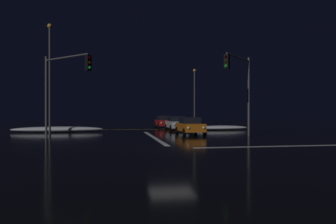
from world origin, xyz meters
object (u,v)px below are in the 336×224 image
object	(u,v)px
sedan_orange	(190,126)
traffic_signal_ne	(240,80)
sedan_silver	(176,123)
streetlamp_left_near	(50,71)
traffic_signal_nw	(63,80)
streetlamp_right_far	(194,93)
sedan_red	(164,122)

from	to	relation	value
sedan_orange	traffic_signal_ne	size ratio (longest dim) A/B	0.64
sedan_orange	sedan_silver	bearing A→B (deg)	89.51
sedan_orange	streetlamp_left_near	xyz separation A→B (m)	(-12.67, 3.16, 5.05)
sedan_orange	traffic_signal_ne	xyz separation A→B (m)	(3.41, -3.35, 3.86)
traffic_signal_ne	sedan_silver	bearing A→B (deg)	108.70
sedan_silver	streetlamp_left_near	size ratio (longest dim) A/B	0.42
traffic_signal_nw	streetlamp_right_far	world-z (taller)	streetlamp_right_far
sedan_orange	streetlamp_right_far	size ratio (longest dim) A/B	0.50
sedan_orange	sedan_red	distance (m)	12.26
sedan_orange	traffic_signal_nw	bearing A→B (deg)	-161.57
traffic_signal_ne	traffic_signal_nw	xyz separation A→B (m)	(-13.92, -0.16, -0.24)
sedan_orange	traffic_signal_nw	xyz separation A→B (m)	(-10.51, -3.50, 3.62)
sedan_red	traffic_signal_nw	size ratio (longest dim) A/B	0.68
sedan_silver	traffic_signal_nw	bearing A→B (deg)	-136.38
traffic_signal_ne	streetlamp_right_far	xyz separation A→B (m)	(2.00, 22.50, 0.31)
sedan_orange	sedan_silver	xyz separation A→B (m)	(0.06, 6.57, 0.00)
sedan_orange	traffic_signal_ne	bearing A→B (deg)	-44.46
traffic_signal_ne	streetlamp_left_near	size ratio (longest dim) A/B	0.66
sedan_orange	streetlamp_left_near	world-z (taller)	streetlamp_left_near
sedan_red	sedan_silver	bearing A→B (deg)	-85.13
sedan_silver	streetlamp_right_far	xyz separation A→B (m)	(5.36, 12.59, 4.17)
sedan_orange	sedan_red	world-z (taller)	same
sedan_silver	sedan_orange	bearing A→B (deg)	-90.49
traffic_signal_ne	streetlamp_right_far	world-z (taller)	streetlamp_right_far
sedan_red	traffic_signal_nw	distance (m)	19.05
sedan_red	streetlamp_left_near	xyz separation A→B (m)	(-12.24, -9.10, 5.05)
sedan_red	streetlamp_left_near	size ratio (longest dim) A/B	0.42
sedan_orange	sedan_silver	distance (m)	6.57
sedan_orange	sedan_silver	world-z (taller)	same
sedan_silver	streetlamp_left_near	distance (m)	14.11
sedan_silver	traffic_signal_ne	distance (m)	11.15
sedan_silver	sedan_red	bearing A→B (deg)	94.87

